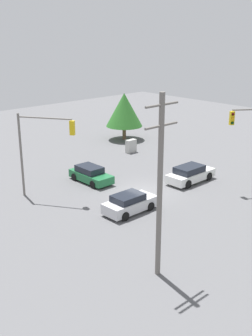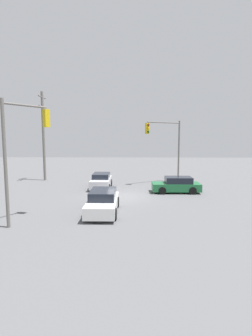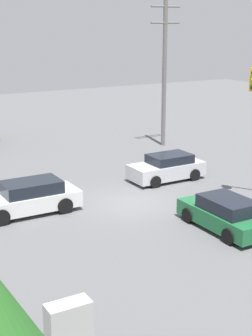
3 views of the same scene
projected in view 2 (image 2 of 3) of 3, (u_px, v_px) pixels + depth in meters
ground_plane at (123, 196)px, 21.40m from camera, size 80.00×80.00×0.00m
sedan_silver at (101, 181)px, 24.80m from camera, size 4.03×1.85×1.39m
sedan_green at (177, 185)px, 22.83m from camera, size 1.86×4.13×1.37m
sedan_white at (103, 202)px, 16.75m from camera, size 4.58×1.93×1.44m
traffic_signal_main at (167, 140)px, 27.13m from camera, size 2.67×3.86×6.52m
traffic_signal_cross at (22, 142)px, 14.42m from camera, size 2.55×1.83×6.81m
utility_pole_tall at (43, 134)px, 28.74m from camera, size 2.20×0.28×9.69m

